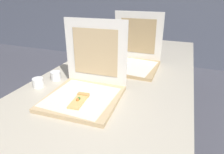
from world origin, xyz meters
TOP-DOWN VIEW (x-y plane):
  - table at (0.00, 0.64)m, footprint 0.98×2.33m
  - pizza_box_front at (-0.07, 0.30)m, footprint 0.39×0.40m
  - pizza_box_middle at (0.05, 0.83)m, footprint 0.38×0.38m
  - cup_white_far at (-0.18, 1.04)m, footprint 0.06×0.06m
  - cup_white_mid at (-0.31, 0.67)m, footprint 0.06×0.06m
  - cup_white_near_left at (-0.39, 0.30)m, footprint 0.06×0.06m
  - cup_white_near_center at (-0.36, 0.42)m, footprint 0.06×0.06m

SIDE VIEW (x-z plane):
  - table at x=0.00m, z-range 0.32..1.04m
  - cup_white_far at x=-0.18m, z-range 0.72..0.78m
  - cup_white_mid at x=-0.31m, z-range 0.72..0.78m
  - cup_white_near_left at x=-0.39m, z-range 0.72..0.78m
  - cup_white_near_center at x=-0.36m, z-range 0.72..0.78m
  - pizza_box_front at x=-0.07m, z-range 0.58..0.98m
  - pizza_box_middle at x=0.05m, z-range 0.58..0.98m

